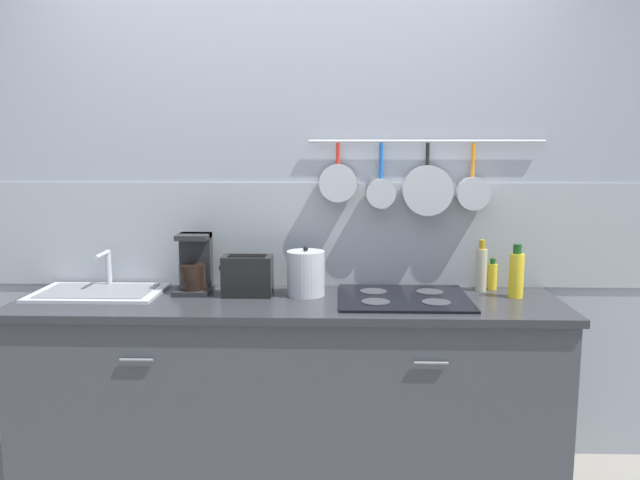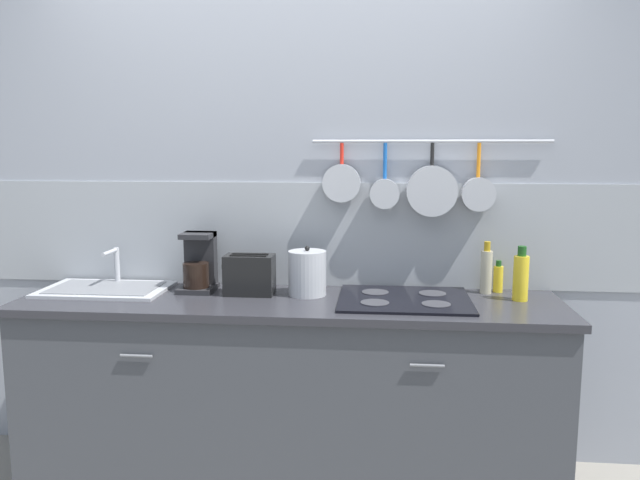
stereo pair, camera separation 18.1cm
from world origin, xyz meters
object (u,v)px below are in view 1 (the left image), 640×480
(toaster, at_px, (248,276))
(bottle_olive_oil, at_px, (516,274))
(kettle, at_px, (306,273))
(bottle_cooking_wine, at_px, (481,268))
(bottle_hot_sauce, at_px, (492,276))
(coffee_maker, at_px, (195,268))

(toaster, relative_size, bottle_olive_oil, 0.99)
(kettle, bearing_deg, toaster, -176.28)
(bottle_cooking_wine, distance_m, bottle_hot_sauce, 0.08)
(coffee_maker, distance_m, kettle, 0.54)
(toaster, bearing_deg, coffee_maker, 165.05)
(bottle_olive_oil, bearing_deg, bottle_cooking_wine, 135.90)
(kettle, bearing_deg, coffee_maker, 174.35)
(kettle, relative_size, bottle_cooking_wine, 0.94)
(toaster, xyz_separation_m, bottle_olive_oil, (1.25, 0.01, 0.02))
(bottle_olive_oil, bearing_deg, coffee_maker, 177.51)
(toaster, xyz_separation_m, bottle_cooking_wine, (1.11, 0.13, 0.01))
(bottle_cooking_wine, distance_m, bottle_olive_oil, 0.18)
(toaster, bearing_deg, bottle_hot_sauce, 7.98)
(coffee_maker, distance_m, toaster, 0.28)
(bottle_cooking_wine, bearing_deg, bottle_hot_sauce, 27.06)
(toaster, distance_m, bottle_cooking_wine, 1.12)
(toaster, distance_m, bottle_olive_oil, 1.25)
(bottle_hot_sauce, bearing_deg, bottle_olive_oil, -66.41)
(toaster, distance_m, kettle, 0.27)
(bottle_cooking_wine, height_order, bottle_olive_oil, same)
(bottle_hot_sauce, height_order, bottle_olive_oil, bottle_olive_oil)
(toaster, xyz_separation_m, bottle_hot_sauce, (1.18, 0.16, -0.03))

